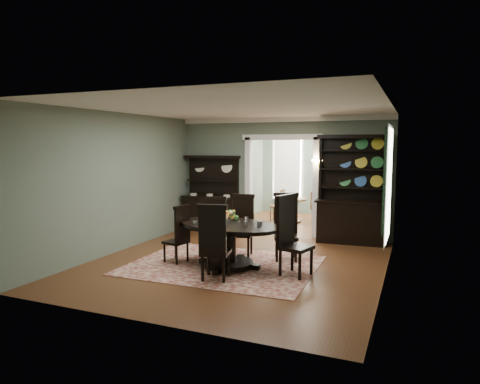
% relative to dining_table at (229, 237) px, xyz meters
% --- Properties ---
extents(room, '(5.51, 6.01, 3.01)m').
position_rel_dining_table_xyz_m(room, '(0.04, 0.29, 1.00)').
color(room, '#593217').
rests_on(room, ground).
extents(parlor, '(3.51, 3.50, 3.01)m').
position_rel_dining_table_xyz_m(parlor, '(0.04, 5.78, 0.93)').
color(parlor, '#593217').
rests_on(parlor, ground).
extents(doorway_trim, '(2.08, 0.25, 2.57)m').
position_rel_dining_table_xyz_m(doorway_trim, '(0.04, 3.25, 1.04)').
color(doorway_trim, white).
rests_on(doorway_trim, floor).
extents(right_window, '(0.15, 1.47, 2.12)m').
position_rel_dining_table_xyz_m(right_window, '(2.73, 1.18, 1.02)').
color(right_window, white).
rests_on(right_window, wall_right).
extents(wall_sconce, '(0.27, 0.21, 0.21)m').
position_rel_dining_table_xyz_m(wall_sconce, '(0.99, 3.09, 1.31)').
color(wall_sconce, '#B98831').
rests_on(wall_sconce, back_wall_right).
extents(rug, '(3.54, 2.76, 0.01)m').
position_rel_dining_table_xyz_m(rug, '(-0.14, 0.02, -0.57)').
color(rug, maroon).
rests_on(rug, floor).
extents(dining_table, '(2.35, 2.34, 0.83)m').
position_rel_dining_table_xyz_m(dining_table, '(0.00, 0.00, 0.00)').
color(dining_table, black).
rests_on(dining_table, rug).
extents(centerpiece, '(1.42, 0.91, 0.23)m').
position_rel_dining_table_xyz_m(centerpiece, '(0.02, 0.10, 0.32)').
color(centerpiece, silver).
rests_on(centerpiece, dining_table).
extents(chair_far_left, '(0.56, 0.54, 1.21)m').
position_rel_dining_table_xyz_m(chair_far_left, '(-0.68, 0.82, 0.06)').
color(chair_far_left, black).
rests_on(chair_far_left, rug).
extents(chair_far_mid, '(0.55, 0.53, 1.28)m').
position_rel_dining_table_xyz_m(chair_far_mid, '(-0.11, 0.95, 0.09)').
color(chair_far_mid, black).
rests_on(chair_far_mid, rug).
extents(chair_far_right, '(0.63, 0.61, 1.35)m').
position_rel_dining_table_xyz_m(chair_far_right, '(0.83, 0.97, 0.13)').
color(chair_far_right, black).
rests_on(chair_far_right, rug).
extents(chair_end_left, '(0.48, 0.50, 1.15)m').
position_rel_dining_table_xyz_m(chair_end_left, '(-1.00, -0.12, 0.02)').
color(chair_end_left, black).
rests_on(chair_end_left, rug).
extents(chair_end_right, '(0.63, 0.65, 1.43)m').
position_rel_dining_table_xyz_m(chair_end_right, '(1.20, -0.02, 0.17)').
color(chair_end_right, black).
rests_on(chair_end_right, rug).
extents(chair_near, '(0.57, 0.55, 1.33)m').
position_rel_dining_table_xyz_m(chair_near, '(0.12, -0.88, 0.12)').
color(chair_near, black).
rests_on(chair_near, rug).
extents(sideboard, '(1.55, 0.58, 2.02)m').
position_rel_dining_table_xyz_m(sideboard, '(-1.87, 3.01, 0.13)').
color(sideboard, black).
rests_on(sideboard, floor).
extents(welsh_dresser, '(1.67, 0.72, 2.54)m').
position_rel_dining_table_xyz_m(welsh_dresser, '(1.83, 2.97, 0.34)').
color(welsh_dresser, black).
rests_on(welsh_dresser, floor).
extents(parlor_table, '(0.78, 0.78, 0.72)m').
position_rel_dining_table_xyz_m(parlor_table, '(-0.11, 4.98, -0.11)').
color(parlor_table, brown).
rests_on(parlor_table, parlor_floor).
extents(parlor_chair_left, '(0.41, 0.41, 0.97)m').
position_rel_dining_table_xyz_m(parlor_chair_left, '(-0.58, 5.01, -0.06)').
color(parlor_chair_left, brown).
rests_on(parlor_chair_left, parlor_floor).
extents(parlor_chair_right, '(0.41, 0.41, 0.97)m').
position_rel_dining_table_xyz_m(parlor_chair_right, '(0.58, 4.94, -0.06)').
color(parlor_chair_right, brown).
rests_on(parlor_chair_right, parlor_floor).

